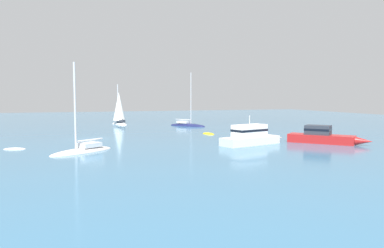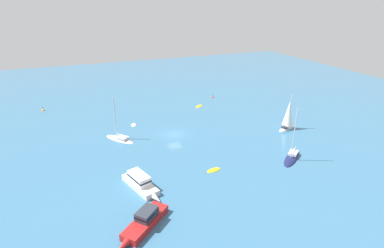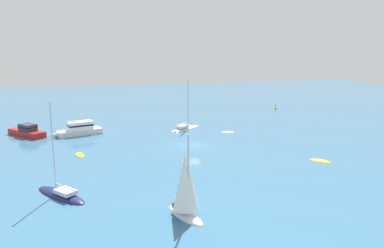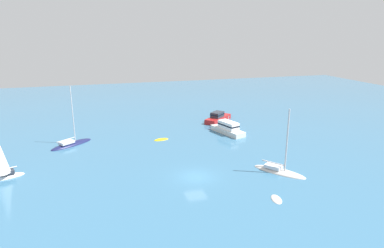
{
  "view_description": "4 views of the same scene",
  "coord_description": "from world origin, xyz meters",
  "px_view_note": "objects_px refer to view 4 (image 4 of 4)",
  "views": [
    {
      "loc": [
        -2.9,
        -46.36,
        5.2
      ],
      "look_at": [
        13.7,
        3.21,
        1.27
      ],
      "focal_mm": 35.07,
      "sensor_mm": 36.0,
      "label": 1
    },
    {
      "loc": [
        52.82,
        -17.86,
        25.01
      ],
      "look_at": [
        2.29,
        2.84,
        2.63
      ],
      "focal_mm": 28.74,
      "sensor_mm": 36.0,
      "label": 2
    },
    {
      "loc": [
        13.36,
        53.08,
        14.84
      ],
      "look_at": [
        -0.4,
        -1.03,
        2.89
      ],
      "focal_mm": 36.92,
      "sensor_mm": 36.0,
      "label": 3
    },
    {
      "loc": [
        -35.59,
        11.01,
        17.0
      ],
      "look_at": [
        13.05,
        -3.39,
        2.93
      ],
      "focal_mm": 31.15,
      "sensor_mm": 36.0,
      "label": 4
    }
  ],
  "objects_px": {
    "ketch": "(71,144)",
    "motor_cruiser": "(219,117)",
    "yacht": "(279,171)",
    "powerboat": "(227,128)",
    "tender": "(276,199)",
    "dinghy": "(161,140)"
  },
  "relations": [
    {
      "from": "yacht",
      "to": "dinghy",
      "type": "bearing_deg",
      "value": 178.41
    },
    {
      "from": "ketch",
      "to": "dinghy",
      "type": "height_order",
      "value": "ketch"
    },
    {
      "from": "yacht",
      "to": "tender",
      "type": "relative_size",
      "value": 3.75
    },
    {
      "from": "motor_cruiser",
      "to": "tender",
      "type": "relative_size",
      "value": 3.27
    },
    {
      "from": "motor_cruiser",
      "to": "yacht",
      "type": "height_order",
      "value": "yacht"
    },
    {
      "from": "yacht",
      "to": "powerboat",
      "type": "bearing_deg",
      "value": 143.58
    },
    {
      "from": "ketch",
      "to": "motor_cruiser",
      "type": "relative_size",
      "value": 1.28
    },
    {
      "from": "ketch",
      "to": "yacht",
      "type": "height_order",
      "value": "ketch"
    },
    {
      "from": "tender",
      "to": "dinghy",
      "type": "bearing_deg",
      "value": 32.61
    },
    {
      "from": "dinghy",
      "to": "tender",
      "type": "height_order",
      "value": "dinghy"
    },
    {
      "from": "ketch",
      "to": "motor_cruiser",
      "type": "bearing_deg",
      "value": -23.29
    },
    {
      "from": "motor_cruiser",
      "to": "yacht",
      "type": "relative_size",
      "value": 0.87
    },
    {
      "from": "motor_cruiser",
      "to": "powerboat",
      "type": "xyz_separation_m",
      "value": [
        -8.03,
        1.47,
        0.15
      ]
    },
    {
      "from": "yacht",
      "to": "tender",
      "type": "bearing_deg",
      "value": -68.45
    },
    {
      "from": "ketch",
      "to": "dinghy",
      "type": "xyz_separation_m",
      "value": [
        -1.44,
        -13.95,
        -0.12
      ]
    },
    {
      "from": "powerboat",
      "to": "yacht",
      "type": "distance_m",
      "value": 17.39
    },
    {
      "from": "powerboat",
      "to": "yacht",
      "type": "xyz_separation_m",
      "value": [
        -17.37,
        0.13,
        -0.71
      ]
    },
    {
      "from": "powerboat",
      "to": "tender",
      "type": "bearing_deg",
      "value": 152.94
    },
    {
      "from": "yacht",
      "to": "tender",
      "type": "distance_m",
      "value": 7.4
    },
    {
      "from": "motor_cruiser",
      "to": "powerboat",
      "type": "height_order",
      "value": "powerboat"
    },
    {
      "from": "ketch",
      "to": "yacht",
      "type": "bearing_deg",
      "value": -73.49
    },
    {
      "from": "powerboat",
      "to": "tender",
      "type": "distance_m",
      "value": 23.99
    }
  ]
}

